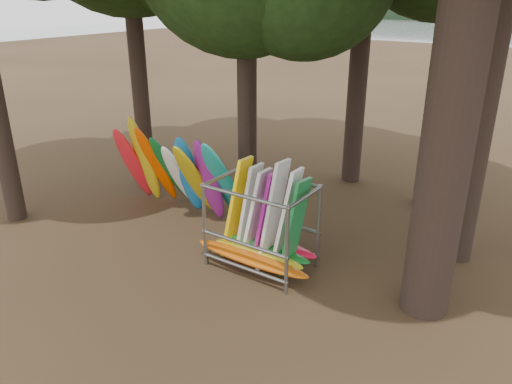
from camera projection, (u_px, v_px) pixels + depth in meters
The scene contains 3 objects.
ground at pixel (220, 259), 12.98m from camera, with size 120.00×120.00×0.00m, color #47331E.
kayak_row at pixel (178, 172), 15.23m from camera, with size 4.35×2.28×3.10m.
storage_rack at pixel (262, 229), 12.30m from camera, with size 3.23×1.50×2.87m.
Camera 1 is at (7.14, -8.89, 6.51)m, focal length 35.00 mm.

